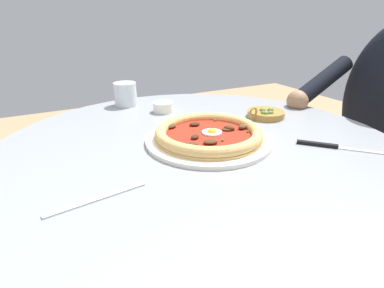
{
  "coord_description": "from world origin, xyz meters",
  "views": [
    {
      "loc": [
        0.32,
        0.58,
        1.0
      ],
      "look_at": [
        -0.0,
        -0.04,
        0.7
      ],
      "focal_mm": 28.8,
      "sensor_mm": 36.0,
      "label": 1
    }
  ],
  "objects": [
    {
      "name": "water_glass",
      "position": [
        0.06,
        -0.4,
        0.75
      ],
      "size": [
        0.07,
        0.07,
        0.08
      ],
      "color": "silver",
      "rests_on": "dining_table"
    },
    {
      "name": "diner_person",
      "position": [
        -0.73,
        0.03,
        0.52
      ],
      "size": [
        0.49,
        0.4,
        1.17
      ],
      "color": "#282833",
      "rests_on": "ground"
    },
    {
      "name": "steak_knife",
      "position": [
        -0.26,
        0.16,
        0.72
      ],
      "size": [
        0.16,
        0.17,
        0.01
      ],
      "color": "silver",
      "rests_on": "dining_table"
    },
    {
      "name": "fork_utensil",
      "position": [
        0.26,
        0.13,
        0.72
      ],
      "size": [
        0.17,
        0.03,
        0.0
      ],
      "color": "#BCBCC1",
      "rests_on": "dining_table"
    },
    {
      "name": "dining_table",
      "position": [
        0.0,
        0.0,
        0.55
      ],
      "size": [
        0.96,
        0.96,
        0.72
      ],
      "color": "gray",
      "rests_on": "ground"
    },
    {
      "name": "pizza_on_plate",
      "position": [
        -0.03,
        -0.0,
        0.74
      ],
      "size": [
        0.3,
        0.3,
        0.04
      ],
      "color": "white",
      "rests_on": "dining_table"
    },
    {
      "name": "ramekin_capers",
      "position": [
        -0.02,
        -0.27,
        0.74
      ],
      "size": [
        0.06,
        0.06,
        0.03
      ],
      "color": "white",
      "rests_on": "dining_table"
    },
    {
      "name": "olive_pan",
      "position": [
        -0.27,
        -0.08,
        0.73
      ],
      "size": [
        0.13,
        0.11,
        0.04
      ],
      "color": "olive",
      "rests_on": "dining_table"
    }
  ]
}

